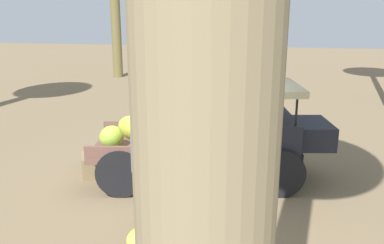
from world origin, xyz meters
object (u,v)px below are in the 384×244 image
at_px(farmer, 146,161).
at_px(loose_banana_bunch, 144,236).
at_px(truck, 220,133).
at_px(wooden_crate, 93,165).

bearing_deg(farmer, loose_banana_bunch, -170.98).
xyz_separation_m(truck, loose_banana_bunch, (-0.75, -2.51, -0.80)).
distance_m(truck, wooden_crate, 2.62).
distance_m(truck, loose_banana_bunch, 2.73).
bearing_deg(truck, loose_banana_bunch, -117.26).
bearing_deg(loose_banana_bunch, farmer, 102.91).
bearing_deg(wooden_crate, truck, 6.45).
distance_m(farmer, loose_banana_bunch, 1.10).
distance_m(truck, farmer, 2.03).
xyz_separation_m(truck, wooden_crate, (-2.50, -0.28, -0.73)).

